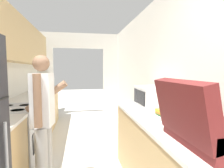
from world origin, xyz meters
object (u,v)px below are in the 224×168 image
Objects in this scene: range_oven at (13,139)px; suitcase at (200,124)px; person at (43,121)px; microwave at (151,97)px; book_stack at (168,115)px.

range_oven is 1.73× the size of suitcase.
person is 1.43m from microwave.
book_stack is (1.82, -0.87, 0.48)m from range_oven.
microwave is at bearing 83.19° from book_stack.
microwave is 1.84× the size of book_stack.
suitcase is at bearing -98.06° from microwave.
suitcase is 0.65m from book_stack.
book_stack is (-0.07, -0.61, -0.10)m from microwave.
suitcase reaches higher than microwave.
range_oven is at bearing 51.48° from person.
range_oven is 2.01× the size of microwave.
person reaches higher than microwave.
suitcase is (1.22, -0.98, 0.20)m from person.
microwave reaches higher than range_oven.
book_stack is at bearing -25.46° from range_oven.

